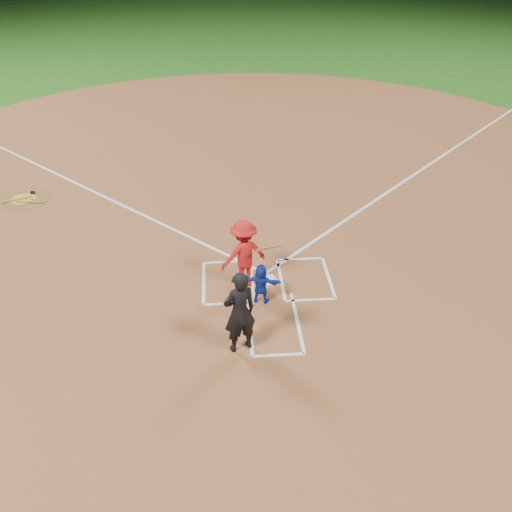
{
  "coord_description": "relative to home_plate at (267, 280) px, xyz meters",
  "views": [
    {
      "loc": [
        -1.17,
        -11.81,
        8.25
      ],
      "look_at": [
        -0.3,
        -0.4,
        1.0
      ],
      "focal_mm": 40.0,
      "sensor_mm": 36.0,
      "label": 1
    }
  ],
  "objects": [
    {
      "name": "bat_weight_donut",
      "position": [
        -7.18,
        5.52,
        0.03
      ],
      "size": [
        0.19,
        0.19,
        0.05
      ],
      "primitive_type": "torus",
      "color": "black",
      "rests_on": "on_deck_circle"
    },
    {
      "name": "on_deck_bat_b",
      "position": [
        -7.58,
        5.02,
        0.03
      ],
      "size": [
        0.8,
        0.38,
        0.06
      ],
      "primitive_type": "cylinder",
      "rotation": [
        1.57,
        0.0,
        -1.18
      ],
      "color": "olive",
      "rests_on": "on_deck_circle"
    },
    {
      "name": "on_deck_bat_c",
      "position": [
        -7.08,
        4.82,
        0.03
      ],
      "size": [
        0.84,
        0.16,
        0.06
      ],
      "primitive_type": "cylinder",
      "rotation": [
        1.57,
        0.0,
        1.46
      ],
      "color": "olive",
      "rests_on": "on_deck_circle"
    },
    {
      "name": "umpire",
      "position": [
        -0.8,
        -2.51,
        0.96
      ],
      "size": [
        0.83,
        0.69,
        1.94
      ],
      "primitive_type": "imported",
      "rotation": [
        0.0,
        0.0,
        3.51
      ],
      "color": "black",
      "rests_on": "home_plate_dirt"
    },
    {
      "name": "batter_at_plate",
      "position": [
        -0.58,
        -0.14,
        0.89
      ],
      "size": [
        1.6,
        1.03,
        1.79
      ],
      "color": "red",
      "rests_on": "home_plate_dirt"
    },
    {
      "name": "on_deck_circle",
      "position": [
        -7.38,
        5.12,
        -0.0
      ],
      "size": [
        1.7,
        1.7,
        0.01
      ],
      "primitive_type": "cylinder",
      "color": "brown",
      "rests_on": "home_plate_dirt"
    },
    {
      "name": "on_deck_logo",
      "position": [
        -7.38,
        5.12,
        0.0
      ],
      "size": [
        0.8,
        0.8,
        0.0
      ],
      "primitive_type": "cylinder",
      "color": "gold",
      "rests_on": "on_deck_circle"
    },
    {
      "name": "ground",
      "position": [
        0.0,
        0.0,
        -0.02
      ],
      "size": [
        120.0,
        120.0,
        0.0
      ],
      "primitive_type": "plane",
      "color": "#1D5415",
      "rests_on": "ground"
    },
    {
      "name": "catcher",
      "position": [
        -0.22,
        -0.88,
        0.5
      ],
      "size": [
        0.99,
        0.54,
        1.02
      ],
      "primitive_type": "imported",
      "rotation": [
        0.0,
        0.0,
        2.87
      ],
      "color": "#152DAC",
      "rests_on": "home_plate_dirt"
    },
    {
      "name": "home_plate_dirt",
      "position": [
        0.0,
        6.0,
        -0.01
      ],
      "size": [
        28.0,
        28.0,
        0.01
      ],
      "primitive_type": "cylinder",
      "color": "brown",
      "rests_on": "ground"
    },
    {
      "name": "chalk_markings",
      "position": [
        0.0,
        5.29,
        -0.01
      ],
      "size": [
        28.35,
        17.32,
        0.01
      ],
      "color": "white",
      "rests_on": "home_plate_dirt"
    },
    {
      "name": "home_plate",
      "position": [
        0.0,
        0.0,
        0.0
      ],
      "size": [
        0.6,
        0.6,
        0.02
      ],
      "primitive_type": "cylinder",
      "rotation": [
        0.0,
        0.0,
        3.14
      ],
      "color": "white",
      "rests_on": "home_plate_dirt"
    },
    {
      "name": "on_deck_bat_a",
      "position": [
        -7.23,
        5.37,
        0.03
      ],
      "size": [
        0.42,
        0.79,
        0.06
      ],
      "primitive_type": "cylinder",
      "rotation": [
        1.57,
        0.0,
        0.44
      ],
      "color": "#9B6739",
      "rests_on": "on_deck_circle"
    }
  ]
}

